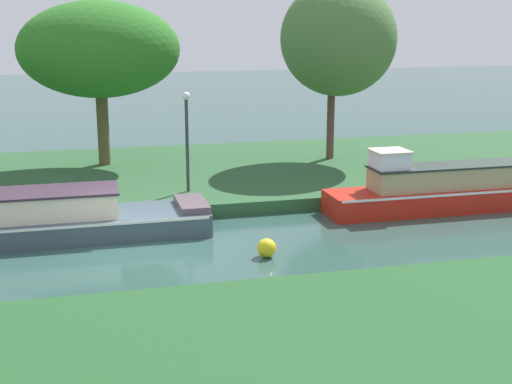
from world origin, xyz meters
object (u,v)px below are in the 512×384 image
slate_barge (22,221)px  lamp_post (187,130)px  red_narrowboat (457,188)px  channel_buoy (267,248)px  willow_tree_centre (99,50)px  mooring_post_near (377,178)px  willow_tree_right (338,39)px

slate_barge → lamp_post: 5.67m
red_narrowboat → channel_buoy: (-6.66, -2.85, -0.41)m
willow_tree_centre → mooring_post_near: size_ratio=8.28×
red_narrowboat → willow_tree_centre: size_ratio=1.37×
willow_tree_centre → channel_buoy: 11.30m
willow_tree_centre → lamp_post: 5.50m
slate_barge → willow_tree_right: (10.77, 5.96, 4.33)m
slate_barge → lamp_post: (4.72, 2.58, 1.78)m
willow_tree_centre → lamp_post: willow_tree_centre is taller
lamp_post → channel_buoy: (1.01, -5.43, -2.07)m
willow_tree_centre → willow_tree_right: (8.33, -1.12, 0.35)m
red_narrowboat → lamp_post: bearing=161.4°
lamp_post → mooring_post_near: bearing=-11.5°
slate_barge → red_narrowboat: size_ratio=1.19×
lamp_post → mooring_post_near: 6.03m
lamp_post → slate_barge: bearing=-151.3°
mooring_post_near → willow_tree_right: bearing=85.7°
lamp_post → channel_buoy: lamp_post is taller
red_narrowboat → mooring_post_near: size_ratio=11.32×
red_narrowboat → willow_tree_centre: willow_tree_centre is taller
slate_barge → red_narrowboat: red_narrowboat is taller
willow_tree_right → channel_buoy: size_ratio=14.12×
red_narrowboat → lamp_post: 8.26m
willow_tree_centre → channel_buoy: size_ratio=12.57×
willow_tree_right → mooring_post_near: bearing=-94.3°
red_narrowboat → willow_tree_centre: 12.81m
slate_barge → mooring_post_near: 10.53m
slate_barge → lamp_post: size_ratio=3.10×
lamp_post → channel_buoy: 5.90m
red_narrowboat → channel_buoy: 7.26m
channel_buoy → red_narrowboat: bearing=23.1°
lamp_post → mooring_post_near: size_ratio=4.35×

